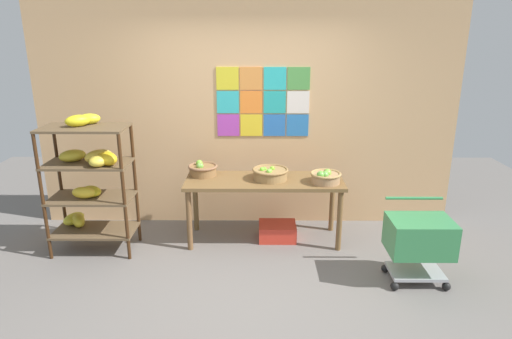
# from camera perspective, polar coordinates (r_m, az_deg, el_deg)

# --- Properties ---
(ground) EXTENTS (9.23, 9.23, 0.00)m
(ground) POSITION_cam_1_polar(r_m,az_deg,el_deg) (4.34, -1.74, -15.13)
(ground) COLOR slate
(back_wall_with_art) EXTENTS (5.04, 0.07, 2.90)m
(back_wall_with_art) POSITION_cam_1_polar(r_m,az_deg,el_deg) (5.38, -1.23, 7.93)
(back_wall_with_art) COLOR tan
(back_wall_with_art) RESTS_ON ground
(banana_shelf_unit) EXTENTS (0.87, 0.58, 1.51)m
(banana_shelf_unit) POSITION_cam_1_polar(r_m,az_deg,el_deg) (5.06, -20.57, -0.85)
(banana_shelf_unit) COLOR #3A2210
(banana_shelf_unit) RESTS_ON ground
(display_table) EXTENTS (1.76, 0.63, 0.74)m
(display_table) POSITION_cam_1_polar(r_m,az_deg,el_deg) (5.03, 1.05, -2.21)
(display_table) COLOR brown
(display_table) RESTS_ON ground
(fruit_basket_right) EXTENTS (0.40, 0.40, 0.15)m
(fruit_basket_right) POSITION_cam_1_polar(r_m,az_deg,el_deg) (4.98, 1.83, -0.50)
(fruit_basket_right) COLOR #997646
(fruit_basket_right) RESTS_ON display_table
(fruit_basket_left) EXTENTS (0.34, 0.34, 0.16)m
(fruit_basket_left) POSITION_cam_1_polar(r_m,az_deg,el_deg) (5.15, -6.82, 0.02)
(fruit_basket_left) COLOR olive
(fruit_basket_left) RESTS_ON display_table
(fruit_basket_back_left) EXTENTS (0.34, 0.34, 0.16)m
(fruit_basket_back_left) POSITION_cam_1_polar(r_m,az_deg,el_deg) (4.91, 8.86, -0.94)
(fruit_basket_back_left) COLOR #A88057
(fruit_basket_back_left) RESTS_ON display_table
(produce_crate_under_table) EXTENTS (0.43, 0.34, 0.18)m
(produce_crate_under_table) POSITION_cam_1_polar(r_m,az_deg,el_deg) (5.26, 2.74, -7.87)
(produce_crate_under_table) COLOR red
(produce_crate_under_table) RESTS_ON ground
(shopping_cart) EXTENTS (0.58, 0.47, 0.78)m
(shopping_cart) POSITION_cam_1_polar(r_m,az_deg,el_deg) (4.53, 20.09, -8.30)
(shopping_cart) COLOR black
(shopping_cart) RESTS_ON ground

